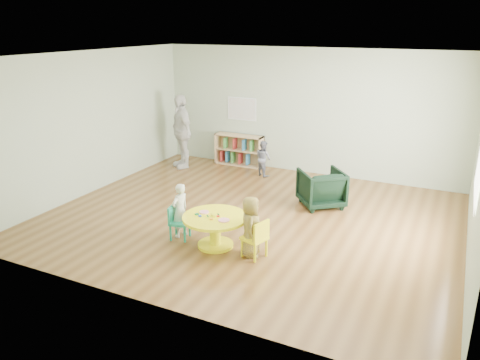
{
  "coord_description": "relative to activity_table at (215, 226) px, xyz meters",
  "views": [
    {
      "loc": [
        3.17,
        -7.01,
        3.31
      ],
      "look_at": [
        -0.07,
        -0.3,
        0.79
      ],
      "focal_mm": 35.0,
      "sensor_mm": 36.0,
      "label": 1
    }
  ],
  "objects": [
    {
      "name": "bookshelf",
      "position": [
        -1.59,
        4.12,
        0.02
      ],
      "size": [
        1.2,
        0.3,
        0.75
      ],
      "color": "tan",
      "rests_on": "ground"
    },
    {
      "name": "armchair",
      "position": [
        0.99,
        2.35,
        0.01
      ],
      "size": [
        1.07,
        1.07,
        0.7
      ],
      "primitive_type": "imported",
      "rotation": [
        0.0,
        0.0,
        3.82
      ],
      "color": "black",
      "rests_on": "ground"
    },
    {
      "name": "child_left",
      "position": [
        -0.68,
        0.07,
        0.1
      ],
      "size": [
        0.28,
        0.37,
        0.9
      ],
      "primitive_type": "imported",
      "rotation": [
        0.0,
        0.0,
        -1.8
      ],
      "color": "silver",
      "rests_on": "ground"
    },
    {
      "name": "room",
      "position": [
        0.04,
        1.26,
        1.55
      ],
      "size": [
        7.1,
        7.0,
        2.8
      ],
      "color": "brown",
      "rests_on": "ground"
    },
    {
      "name": "kid_chair_left",
      "position": [
        -0.68,
        -0.01,
        -0.05
      ],
      "size": [
        0.35,
        0.35,
        0.55
      ],
      "rotation": [
        0.0,
        0.0,
        -1.36
      ],
      "color": "#1A8F6A",
      "rests_on": "ground"
    },
    {
      "name": "alphabet_poster",
      "position": [
        -1.57,
        4.24,
        1.0
      ],
      "size": [
        0.74,
        0.01,
        0.54
      ],
      "color": "white",
      "rests_on": "ground"
    },
    {
      "name": "adult_caretaker",
      "position": [
        -2.73,
        3.37,
        0.52
      ],
      "size": [
        1.07,
        0.96,
        1.74
      ],
      "primitive_type": "imported",
      "rotation": [
        0.0,
        0.0,
        -0.65
      ],
      "color": "silver",
      "rests_on": "ground"
    },
    {
      "name": "child_right",
      "position": [
        0.62,
        -0.04,
        0.12
      ],
      "size": [
        0.46,
        0.53,
        0.93
      ],
      "primitive_type": "imported",
      "rotation": [
        0.0,
        0.0,
        2.0
      ],
      "color": "gold",
      "rests_on": "ground"
    },
    {
      "name": "activity_table",
      "position": [
        0.0,
        0.0,
        0.0
      ],
      "size": [
        1.0,
        1.0,
        0.54
      ],
      "rotation": [
        0.0,
        0.0,
        -0.09
      ],
      "color": "#FFF815",
      "rests_on": "ground"
    },
    {
      "name": "toddler",
      "position": [
        -0.72,
        3.58,
        0.06
      ],
      "size": [
        0.49,
        0.46,
        0.81
      ],
      "primitive_type": "imported",
      "rotation": [
        0.0,
        0.0,
        2.64
      ],
      "color": "#181E3C",
      "rests_on": "ground"
    },
    {
      "name": "kid_chair_right",
      "position": [
        0.72,
        -0.06,
        -0.03
      ],
      "size": [
        0.4,
        0.4,
        0.6
      ],
      "rotation": [
        0.0,
        0.0,
        1.27
      ],
      "color": "#FFF815",
      "rests_on": "ground"
    }
  ]
}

